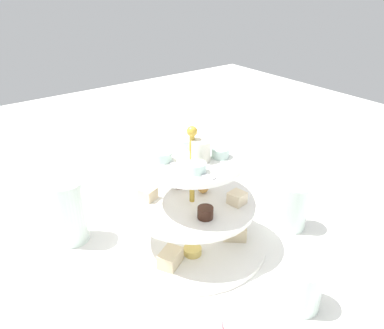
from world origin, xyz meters
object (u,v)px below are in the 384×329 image
butter_knife_left (179,174)px  tiered_serving_stand (192,211)px  water_glass_tall_right (69,212)px  water_glass_mid_back (293,207)px  water_glass_short_left (303,287)px

butter_knife_left → tiered_serving_stand: bearing=83.4°
tiered_serving_stand → water_glass_tall_right: size_ratio=2.23×
butter_knife_left → water_glass_mid_back: bearing=122.9°
water_glass_mid_back → water_glass_short_left: bearing=-45.7°
tiered_serving_stand → butter_knife_left: bearing=150.1°
tiered_serving_stand → water_glass_tall_right: bearing=-129.8°
water_glass_short_left → water_glass_mid_back: bearing=134.3°
butter_knife_left → water_glass_short_left: bearing=101.5°
butter_knife_left → water_glass_tall_right: bearing=39.5°
water_glass_short_left → water_glass_tall_right: bearing=-149.8°
tiered_serving_stand → water_glass_short_left: tiered_serving_stand is taller
water_glass_tall_right → water_glass_short_left: water_glass_tall_right is taller
tiered_serving_stand → water_glass_tall_right: 0.25m
water_glass_tall_right → water_glass_mid_back: bearing=58.4°
tiered_serving_stand → water_glass_short_left: bearing=10.1°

